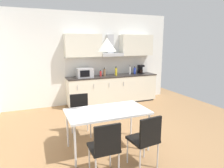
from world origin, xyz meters
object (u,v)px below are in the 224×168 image
coffee_maker (141,69)px  bottle_red (101,74)px  pendant_lamp (107,45)px  bottle_brown (104,72)px  chair_far_left (80,111)px  chair_near_right (146,137)px  bottle_white (130,70)px  chair_near_left (105,145)px  bottle_yellow (116,72)px  bottle_blue (135,71)px  microwave (85,73)px  dining_table (107,113)px

coffee_maker → bottle_red: coffee_maker is taller
coffee_maker → pendant_lamp: 3.62m
bottle_brown → chair_far_left: (-1.27, -1.95, -0.49)m
bottle_red → chair_near_right: bottle_red is taller
bottle_white → coffee_maker: bearing=-2.9°
chair_near_left → pendant_lamp: size_ratio=2.72×
coffee_maker → chair_near_right: coffee_maker is taller
bottle_yellow → bottle_blue: bottle_yellow is taller
bottle_blue → pendant_lamp: 3.52m
microwave → chair_near_right: microwave is taller
bottle_white → chair_near_right: (-1.51, -3.51, -0.51)m
bottle_red → chair_near_left: bearing=-108.0°
bottle_white → bottle_blue: bearing=1.5°
bottle_red → dining_table: (-0.81, -2.72, -0.29)m
dining_table → chair_near_right: size_ratio=1.67×
bottle_red → chair_far_left: 2.28m
dining_table → chair_near_right: chair_near_right is taller
coffee_maker → dining_table: size_ratio=0.21×
coffee_maker → bottle_white: 0.40m
coffee_maker → bottle_white: size_ratio=0.97×
bottle_yellow → chair_near_right: bottle_yellow is taller
microwave → bottle_brown: 0.66m
chair_far_left → pendant_lamp: (0.32, -0.78, 1.38)m
bottle_white → chair_far_left: (-2.17, -1.95, -0.51)m
dining_table → chair_near_left: 0.87m
coffee_maker → bottle_white: bearing=177.1°
bottle_brown → bottle_red: 0.14m
bottle_brown → bottle_red: size_ratio=1.38×
chair_near_right → chair_near_left: size_ratio=1.00×
coffee_maker → chair_near_left: size_ratio=0.34×
chair_far_left → coffee_maker: bearing=36.8°
bottle_brown → bottle_white: 0.90m
chair_near_right → chair_near_left: (-0.67, -0.00, 0.00)m
microwave → chair_near_left: microwave is taller
microwave → chair_far_left: microwave is taller
bottle_yellow → bottle_blue: 0.72m
bottle_white → chair_far_left: bearing=-138.1°
bottle_brown → bottle_white: bearing=-0.4°
microwave → chair_far_left: (-0.61, -1.90, -0.52)m
bottle_blue → chair_far_left: 3.10m
bottle_white → pendant_lamp: bearing=-124.1°
bottle_red → bottle_yellow: bearing=-4.3°
dining_table → chair_near_left: (-0.33, -0.78, -0.16)m
bottle_white → pendant_lamp: 3.41m
bottle_blue → dining_table: size_ratio=0.18×
bottle_brown → bottle_blue: bottle_brown is taller
bottle_red → bottle_blue: bottle_blue is taller
chair_near_right → chair_far_left: size_ratio=1.00×
bottle_yellow → chair_far_left: size_ratio=0.34×
microwave → bottle_blue: microwave is taller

